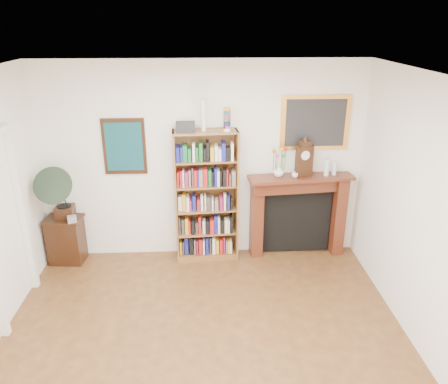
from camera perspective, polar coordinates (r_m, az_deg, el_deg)
name	(u,v)px	position (r m, az deg, el deg)	size (l,w,h in m)	color
room	(202,252)	(3.81, -2.88, -7.81)	(4.51, 5.01, 2.81)	#532B19
door_casing	(3,213)	(5.42, -26.87, -2.52)	(0.08, 1.02, 2.17)	white
teal_poster	(124,147)	(6.11, -12.89, 5.80)	(0.58, 0.04, 0.78)	black
small_picture	(201,94)	(5.86, -3.08, 12.67)	(0.26, 0.04, 0.30)	white
gilt_painting	(315,123)	(6.13, 11.83, 8.84)	(0.95, 0.04, 0.75)	gold
bookshelf	(206,190)	(6.05, -2.35, 0.29)	(0.89, 0.37, 2.18)	brown
side_cabinet	(66,240)	(6.63, -19.90, -5.89)	(0.50, 0.36, 0.68)	black
fireplace	(298,207)	(6.39, 9.61, -1.99)	(1.49, 0.50, 1.24)	#461910
gramophone	(58,190)	(6.25, -20.86, 0.30)	(0.53, 0.65, 0.82)	black
cd_stack	(72,219)	(6.32, -19.24, -3.36)	(0.12, 0.12, 0.08)	#B0B0BD
mantel_clock	(304,159)	(6.07, 10.43, 4.22)	(0.24, 0.17, 0.50)	black
flower_vase	(279,171)	(6.06, 7.16, 2.74)	(0.15, 0.15, 0.16)	white
teacup	(295,175)	(6.07, 9.27, 2.23)	(0.09, 0.09, 0.07)	white
bottle_left	(327,167)	(6.19, 13.27, 3.14)	(0.07, 0.07, 0.24)	silver
bottle_right	(334,168)	(6.26, 14.24, 3.06)	(0.06, 0.06, 0.20)	silver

